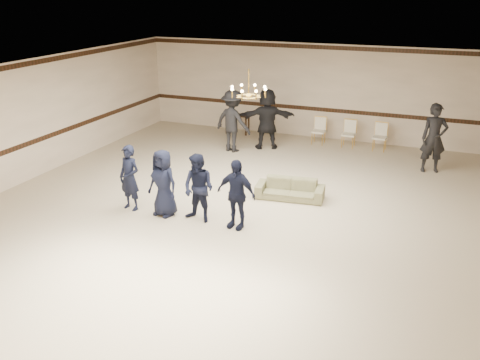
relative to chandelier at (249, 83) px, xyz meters
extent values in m
cube|color=#BDB091|center=(0.00, -1.00, -2.88)|extent=(12.00, 14.00, 0.01)
cube|color=black|center=(0.00, -1.00, 0.33)|extent=(12.00, 14.00, 0.01)
cube|color=beige|center=(0.00, 6.00, -1.27)|extent=(12.00, 0.01, 3.20)
cube|color=beige|center=(-6.00, -1.00, -1.27)|extent=(0.01, 14.00, 3.20)
cube|color=black|center=(0.00, 5.99, -1.88)|extent=(12.00, 0.02, 0.14)
cube|color=black|center=(0.00, 5.99, 0.21)|extent=(12.00, 0.02, 0.14)
imported|color=black|center=(-2.30, -1.78, -2.09)|extent=(0.63, 0.48, 1.57)
imported|color=black|center=(-1.40, -1.78, -2.09)|extent=(0.85, 0.64, 1.57)
imported|color=black|center=(-0.50, -1.78, -2.09)|extent=(0.85, 0.72, 1.57)
imported|color=black|center=(0.40, -1.78, -2.09)|extent=(0.96, 0.49, 1.57)
imported|color=#7F7E54|center=(1.02, 0.26, -2.63)|extent=(1.75, 0.85, 0.49)
imported|color=black|center=(-1.84, 3.41, -1.89)|extent=(1.41, 1.02, 1.97)
imported|color=black|center=(-0.94, 4.11, -1.89)|extent=(1.90, 1.27, 1.97)
imported|color=black|center=(4.16, 3.71, -1.89)|extent=(0.82, 0.66, 1.97)
cube|color=black|center=(-2.49, 5.40, -2.52)|extent=(0.85, 0.38, 0.70)
camera|label=1|loc=(4.44, -11.58, 2.20)|focal=39.55mm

